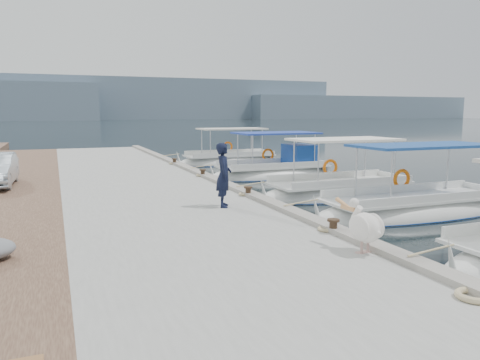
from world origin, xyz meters
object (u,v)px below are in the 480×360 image
(fishing_caique_c, at_px, (339,194))
(fishing_caique_e, at_px, (229,162))
(fisherman, at_px, (224,175))
(fishing_caique_b, at_px, (416,211))
(fishing_caique_d, at_px, (275,173))
(pelican, at_px, (364,226))

(fishing_caique_c, relative_size, fishing_caique_e, 0.98)
(fishing_caique_e, bearing_deg, fisherman, -110.92)
(fishing_caique_b, distance_m, fishing_caique_e, 15.84)
(fisherman, bearing_deg, fishing_caique_c, -48.10)
(fishing_caique_c, bearing_deg, fishing_caique_d, 88.95)
(fishing_caique_c, height_order, fishing_caique_e, same)
(fisherman, bearing_deg, fishing_caique_e, -2.76)
(pelican, relative_size, fisherman, 0.71)
(fisherman, bearing_deg, fishing_caique_d, -16.04)
(fishing_caique_c, distance_m, fishing_caique_e, 12.22)
(fishing_caique_b, height_order, fishing_caique_e, same)
(fishing_caique_b, xyz_separation_m, fisherman, (-6.00, 1.17, 1.30))
(pelican, xyz_separation_m, fisherman, (-1.04, 5.21, 0.40))
(fishing_caique_c, xyz_separation_m, fishing_caique_d, (0.11, 5.89, 0.07))
(fishing_caique_d, distance_m, fisherman, 10.15)
(fishing_caique_b, distance_m, fisherman, 6.25)
(fishing_caique_b, bearing_deg, pelican, -140.84)
(fishing_caique_e, relative_size, pelican, 5.13)
(pelican, bearing_deg, fishing_caique_e, 77.06)
(fishing_caique_b, distance_m, pelican, 6.45)
(fishing_caique_d, xyz_separation_m, fishing_caique_e, (-0.06, 6.33, -0.07))
(fishing_caique_b, distance_m, fishing_caique_c, 3.64)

